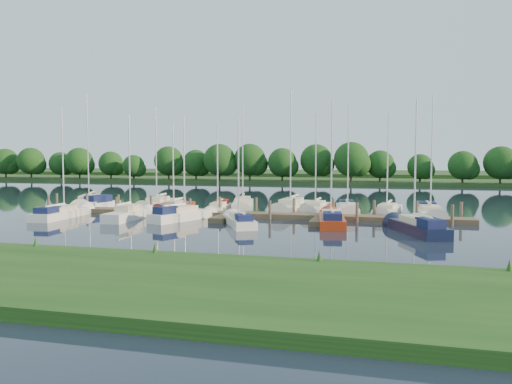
% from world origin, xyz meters
% --- Properties ---
extents(ground, '(260.00, 260.00, 0.00)m').
position_xyz_m(ground, '(0.00, 0.00, 0.00)').
color(ground, '#17202E').
rests_on(ground, ground).
extents(near_bank, '(90.00, 10.00, 0.50)m').
position_xyz_m(near_bank, '(0.00, -16.00, 0.25)').
color(near_bank, '#1B4112').
rests_on(near_bank, ground).
extents(dock, '(40.00, 6.00, 0.40)m').
position_xyz_m(dock, '(0.00, 7.31, 0.20)').
color(dock, brown).
rests_on(dock, ground).
extents(mooring_pilings, '(38.24, 2.84, 2.00)m').
position_xyz_m(mooring_pilings, '(0.00, 8.43, 0.60)').
color(mooring_pilings, '#473D33').
rests_on(mooring_pilings, ground).
extents(far_shore, '(180.00, 30.00, 0.60)m').
position_xyz_m(far_shore, '(0.00, 75.00, 0.30)').
color(far_shore, '#233C17').
rests_on(far_shore, ground).
extents(distant_hill, '(220.00, 40.00, 1.40)m').
position_xyz_m(distant_hill, '(0.00, 100.00, 0.70)').
color(distant_hill, '#345826').
rests_on(distant_hill, ground).
extents(treeline, '(145.37, 9.64, 8.04)m').
position_xyz_m(treeline, '(2.65, 62.12, 4.02)').
color(treeline, '#38281C').
rests_on(treeline, ground).
extents(sailboat_n_0, '(5.32, 9.42, 12.21)m').
position_xyz_m(sailboat_n_0, '(-17.13, 12.14, 0.28)').
color(sailboat_n_0, white).
rests_on(sailboat_n_0, ground).
extents(motorboat, '(2.53, 5.87, 1.67)m').
position_xyz_m(motorboat, '(-15.58, 11.09, 0.35)').
color(motorboat, white).
rests_on(motorboat, ground).
extents(sailboat_n_2, '(2.74, 8.46, 10.72)m').
position_xyz_m(sailboat_n_2, '(-9.84, 13.21, 0.28)').
color(sailboat_n_2, white).
rests_on(sailboat_n_2, ground).
extents(sailboat_n_3, '(1.76, 6.99, 8.92)m').
position_xyz_m(sailboat_n_3, '(-7.13, 11.38, 0.27)').
color(sailboat_n_3, '#9D2B0E').
rests_on(sailboat_n_3, ground).
extents(sailboat_n_4, '(2.28, 6.67, 8.48)m').
position_xyz_m(sailboat_n_4, '(-2.43, 10.98, 0.31)').
color(sailboat_n_4, white).
rests_on(sailboat_n_4, ground).
extents(sailboat_n_5, '(3.63, 8.42, 10.80)m').
position_xyz_m(sailboat_n_5, '(-0.85, 13.92, 0.28)').
color(sailboat_n_5, white).
rests_on(sailboat_n_5, ground).
extents(sailboat_n_6, '(2.65, 9.45, 12.02)m').
position_xyz_m(sailboat_n_6, '(4.19, 13.28, 0.28)').
color(sailboat_n_6, white).
rests_on(sailboat_n_6, ground).
extents(sailboat_n_7, '(2.17, 7.67, 9.73)m').
position_xyz_m(sailboat_n_7, '(6.57, 13.45, 0.27)').
color(sailboat_n_7, white).
rests_on(sailboat_n_7, ground).
extents(sailboat_n_8, '(2.74, 8.32, 10.37)m').
position_xyz_m(sailboat_n_8, '(9.57, 13.05, 0.30)').
color(sailboat_n_8, white).
rests_on(sailboat_n_8, ground).
extents(sailboat_n_9, '(2.79, 7.72, 9.66)m').
position_xyz_m(sailboat_n_9, '(13.18, 13.13, 0.27)').
color(sailboat_n_9, white).
rests_on(sailboat_n_9, ground).
extents(sailboat_n_10, '(2.25, 8.70, 10.97)m').
position_xyz_m(sailboat_n_10, '(16.79, 11.85, 0.31)').
color(sailboat_n_10, white).
rests_on(sailboat_n_10, ground).
extents(sailboat_s_0, '(2.34, 7.82, 9.91)m').
position_xyz_m(sailboat_s_0, '(-14.09, 3.27, 0.32)').
color(sailboat_s_0, white).
rests_on(sailboat_s_0, ground).
extents(sailboat_s_1, '(1.80, 6.92, 9.17)m').
position_xyz_m(sailboat_s_1, '(-7.86, 3.64, 0.29)').
color(sailboat_s_1, white).
rests_on(sailboat_s_1, ground).
extents(sailboat_s_2, '(3.58, 6.83, 9.05)m').
position_xyz_m(sailboat_s_2, '(-3.37, 4.17, 0.34)').
color(sailboat_s_2, white).
rests_on(sailboat_s_2, ground).
extents(sailboat_s_3, '(4.04, 6.41, 8.50)m').
position_xyz_m(sailboat_s_3, '(2.20, 2.40, 0.31)').
color(sailboat_s_3, white).
rests_on(sailboat_s_3, ground).
extents(sailboat_s_4, '(2.82, 7.99, 10.09)m').
position_xyz_m(sailboat_s_4, '(8.93, 4.83, 0.32)').
color(sailboat_s_4, '#9D2B0E').
rests_on(sailboat_s_4, ground).
extents(sailboat_s_5, '(3.96, 7.41, 9.71)m').
position_xyz_m(sailboat_s_5, '(15.11, 1.63, 0.33)').
color(sailboat_s_5, black).
rests_on(sailboat_s_5, ground).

